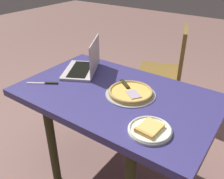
{
  "coord_description": "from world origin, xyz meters",
  "views": [
    {
      "loc": [
        0.77,
        -1.13,
        1.54
      ],
      "look_at": [
        -0.02,
        -0.01,
        0.76
      ],
      "focal_mm": 38.57,
      "sensor_mm": 36.0,
      "label": 1
    }
  ],
  "objects_px": {
    "table_knife": "(46,83)",
    "chair_near": "(169,66)",
    "laptop": "(85,65)",
    "pizza_plate": "(150,130)",
    "dining_table": "(116,104)",
    "pizza_tray": "(131,92)"
  },
  "relations": [
    {
      "from": "table_knife",
      "to": "chair_near",
      "type": "bearing_deg",
      "value": 72.84
    },
    {
      "from": "laptop",
      "to": "chair_near",
      "type": "xyz_separation_m",
      "value": [
        0.29,
        0.97,
        -0.28
      ]
    },
    {
      "from": "pizza_plate",
      "to": "table_knife",
      "type": "distance_m",
      "value": 0.85
    },
    {
      "from": "dining_table",
      "to": "pizza_plate",
      "type": "bearing_deg",
      "value": -31.8
    },
    {
      "from": "pizza_tray",
      "to": "chair_near",
      "type": "bearing_deg",
      "value": 99.21
    },
    {
      "from": "pizza_plate",
      "to": "chair_near",
      "type": "height_order",
      "value": "chair_near"
    },
    {
      "from": "table_knife",
      "to": "pizza_plate",
      "type": "bearing_deg",
      "value": -3.32
    },
    {
      "from": "pizza_tray",
      "to": "chair_near",
      "type": "relative_size",
      "value": 0.35
    },
    {
      "from": "laptop",
      "to": "table_knife",
      "type": "relative_size",
      "value": 2.09
    },
    {
      "from": "chair_near",
      "to": "pizza_plate",
      "type": "bearing_deg",
      "value": -71.34
    },
    {
      "from": "pizza_plate",
      "to": "chair_near",
      "type": "relative_size",
      "value": 0.25
    },
    {
      "from": "pizza_plate",
      "to": "pizza_tray",
      "type": "relative_size",
      "value": 0.7
    },
    {
      "from": "pizza_tray",
      "to": "table_knife",
      "type": "relative_size",
      "value": 1.65
    },
    {
      "from": "dining_table",
      "to": "laptop",
      "type": "bearing_deg",
      "value": 160.56
    },
    {
      "from": "dining_table",
      "to": "laptop",
      "type": "xyz_separation_m",
      "value": [
        -0.37,
        0.13,
        0.14
      ]
    },
    {
      "from": "dining_table",
      "to": "chair_near",
      "type": "bearing_deg",
      "value": 94.22
    },
    {
      "from": "pizza_plate",
      "to": "pizza_tray",
      "type": "distance_m",
      "value": 0.38
    },
    {
      "from": "laptop",
      "to": "table_knife",
      "type": "height_order",
      "value": "laptop"
    },
    {
      "from": "table_knife",
      "to": "chair_near",
      "type": "distance_m",
      "value": 1.36
    },
    {
      "from": "pizza_plate",
      "to": "table_knife",
      "type": "height_order",
      "value": "pizza_plate"
    },
    {
      "from": "pizza_tray",
      "to": "chair_near",
      "type": "xyz_separation_m",
      "value": [
        -0.17,
        1.07,
        -0.25
      ]
    },
    {
      "from": "laptop",
      "to": "pizza_tray",
      "type": "relative_size",
      "value": 1.27
    }
  ]
}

